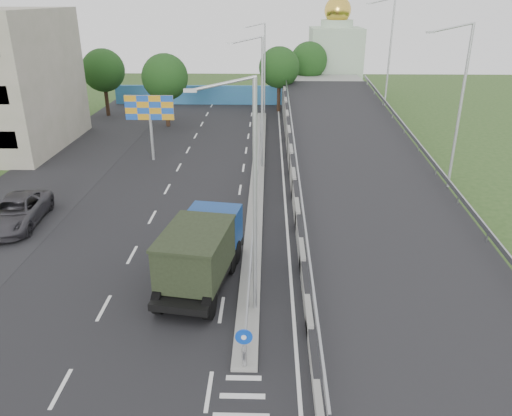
{
  "coord_description": "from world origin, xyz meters",
  "views": [
    {
      "loc": [
        0.82,
        -12.65,
        12.92
      ],
      "look_at": [
        0.17,
        12.55,
        2.2
      ],
      "focal_mm": 35.0,
      "sensor_mm": 36.0,
      "label": 1
    }
  ],
  "objects_px": {
    "sign_bollard": "(244,347)",
    "billboard": "(150,111)",
    "dump_truck": "(201,250)",
    "parked_car_c": "(16,212)",
    "church": "(335,55)",
    "lamp_post_near": "(250,189)",
    "lamp_post_mid": "(260,97)",
    "lamp_post_far": "(263,64)"
  },
  "relations": [
    {
      "from": "lamp_post_far",
      "to": "lamp_post_mid",
      "type": "bearing_deg",
      "value": -90.0
    },
    {
      "from": "sign_bollard",
      "to": "dump_truck",
      "type": "relative_size",
      "value": 0.22
    },
    {
      "from": "lamp_post_far",
      "to": "billboard",
      "type": "bearing_deg",
      "value": -116.84
    },
    {
      "from": "church",
      "to": "dump_truck",
      "type": "height_order",
      "value": "church"
    },
    {
      "from": "lamp_post_far",
      "to": "parked_car_c",
      "type": "height_order",
      "value": "lamp_post_far"
    },
    {
      "from": "lamp_post_near",
      "to": "billboard",
      "type": "relative_size",
      "value": 1.83
    },
    {
      "from": "dump_truck",
      "to": "billboard",
      "type": "bearing_deg",
      "value": 118.08
    },
    {
      "from": "dump_truck",
      "to": "church",
      "type": "bearing_deg",
      "value": 85.85
    },
    {
      "from": "billboard",
      "to": "parked_car_c",
      "type": "height_order",
      "value": "billboard"
    },
    {
      "from": "lamp_post_near",
      "to": "lamp_post_far",
      "type": "height_order",
      "value": "same"
    },
    {
      "from": "church",
      "to": "dump_truck",
      "type": "bearing_deg",
      "value": -103.44
    },
    {
      "from": "church",
      "to": "parked_car_c",
      "type": "bearing_deg",
      "value": -118.4
    },
    {
      "from": "dump_truck",
      "to": "parked_car_c",
      "type": "distance_m",
      "value": 13.73
    },
    {
      "from": "parked_car_c",
      "to": "church",
      "type": "bearing_deg",
      "value": 57.16
    },
    {
      "from": "parked_car_c",
      "to": "lamp_post_mid",
      "type": "bearing_deg",
      "value": 33.26
    },
    {
      "from": "lamp_post_near",
      "to": "lamp_post_far",
      "type": "relative_size",
      "value": 1.0
    },
    {
      "from": "lamp_post_mid",
      "to": "lamp_post_far",
      "type": "height_order",
      "value": "same"
    },
    {
      "from": "church",
      "to": "dump_truck",
      "type": "distance_m",
      "value": 53.17
    },
    {
      "from": "sign_bollard",
      "to": "billboard",
      "type": "xyz_separation_m",
      "value": [
        -9.0,
        25.83,
        3.15
      ]
    },
    {
      "from": "sign_bollard",
      "to": "dump_truck",
      "type": "height_order",
      "value": "dump_truck"
    },
    {
      "from": "lamp_post_far",
      "to": "church",
      "type": "relative_size",
      "value": 0.73
    },
    {
      "from": "church",
      "to": "billboard",
      "type": "height_order",
      "value": "church"
    },
    {
      "from": "sign_bollard",
      "to": "church",
      "type": "bearing_deg",
      "value": 80.19
    },
    {
      "from": "lamp_post_mid",
      "to": "billboard",
      "type": "height_order",
      "value": "lamp_post_mid"
    },
    {
      "from": "parked_car_c",
      "to": "lamp_post_far",
      "type": "bearing_deg",
      "value": 60.56
    },
    {
      "from": "lamp_post_far",
      "to": "dump_truck",
      "type": "height_order",
      "value": "lamp_post_far"
    },
    {
      "from": "lamp_post_near",
      "to": "lamp_post_far",
      "type": "distance_m",
      "value": 40.0
    },
    {
      "from": "dump_truck",
      "to": "parked_car_c",
      "type": "height_order",
      "value": "dump_truck"
    },
    {
      "from": "dump_truck",
      "to": "lamp_post_mid",
      "type": "bearing_deg",
      "value": 91.39
    },
    {
      "from": "sign_bollard",
      "to": "parked_car_c",
      "type": "bearing_deg",
      "value": 139.08
    },
    {
      "from": "lamp_post_near",
      "to": "parked_car_c",
      "type": "relative_size",
      "value": 1.64
    },
    {
      "from": "billboard",
      "to": "parked_car_c",
      "type": "xyz_separation_m",
      "value": [
        -5.48,
        -13.27,
        -3.33
      ]
    },
    {
      "from": "lamp_post_far",
      "to": "parked_car_c",
      "type": "relative_size",
      "value": 1.64
    },
    {
      "from": "lamp_post_near",
      "to": "church",
      "type": "bearing_deg",
      "value": 79.62
    },
    {
      "from": "lamp_post_near",
      "to": "lamp_post_mid",
      "type": "bearing_deg",
      "value": 90.0
    },
    {
      "from": "sign_bollard",
      "to": "billboard",
      "type": "relative_size",
      "value": 0.3
    },
    {
      "from": "sign_bollard",
      "to": "lamp_post_mid",
      "type": "bearing_deg",
      "value": 89.74
    },
    {
      "from": "billboard",
      "to": "dump_truck",
      "type": "xyz_separation_m",
      "value": [
        6.67,
        -19.6,
        -2.43
      ]
    },
    {
      "from": "billboard",
      "to": "dump_truck",
      "type": "height_order",
      "value": "billboard"
    },
    {
      "from": "lamp_post_far",
      "to": "dump_truck",
      "type": "xyz_separation_m",
      "value": [
        -2.44,
        -37.6,
        -4.05
      ]
    },
    {
      "from": "lamp_post_far",
      "to": "billboard",
      "type": "height_order",
      "value": "lamp_post_far"
    },
    {
      "from": "dump_truck",
      "to": "parked_car_c",
      "type": "relative_size",
      "value": 1.22
    }
  ]
}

